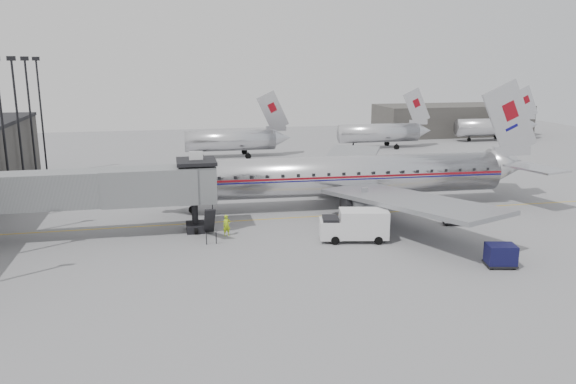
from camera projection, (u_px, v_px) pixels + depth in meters
name	position (u px, v px, depth m)	size (l,w,h in m)	color
ground	(307.00, 236.00, 48.38)	(160.00, 160.00, 0.00)	slate
hangar	(451.00, 120.00, 113.89)	(30.00, 12.00, 6.00)	#3B3836
apron_line	(322.00, 216.00, 54.69)	(0.15, 60.00, 0.01)	gold
jet_bridge	(106.00, 189.00, 47.56)	(21.00, 6.20, 7.10)	#5B5E60
distant_aircraft_near	(231.00, 140.00, 87.38)	(16.39, 3.20, 10.26)	silver
distant_aircraft_mid	(380.00, 132.00, 96.43)	(16.39, 3.20, 10.26)	silver
distant_aircraft_far	(493.00, 126.00, 105.07)	(16.39, 3.20, 10.26)	silver
airliner	(351.00, 176.00, 57.54)	(41.14, 38.09, 13.01)	silver
service_van	(355.00, 225.00, 46.90)	(5.98, 3.26, 2.66)	silver
baggage_cart_navy	(501.00, 255.00, 41.11)	(2.46, 2.07, 1.69)	#0C0D33
baggage_cart_white	(455.00, 215.00, 51.86)	(2.48, 2.15, 1.65)	white
ramp_worker	(227.00, 225.00, 48.39)	(0.67, 0.44, 1.85)	#A4CB17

